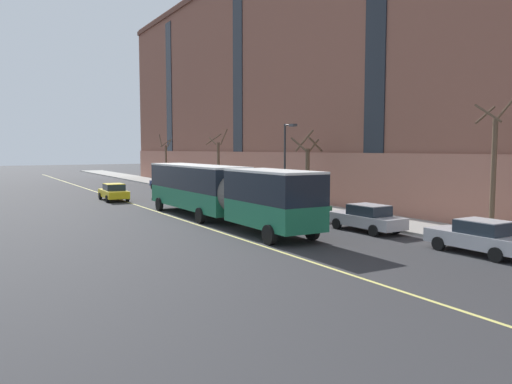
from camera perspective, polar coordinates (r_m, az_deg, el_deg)
The scene contains 18 objects.
ground_plane at distance 30.82m, azimuth -1.76°, elevation -3.82°, with size 260.00×260.00×0.00m, color #303033.
sidewalk at distance 38.02m, azimuth 7.61°, elevation -2.08°, with size 4.51×160.00×0.15m, color #9E9B93.
apartment_facade at distance 41.93m, azimuth 19.68°, elevation 14.72°, with size 15.20×110.00×24.07m.
city_bus at distance 31.95m, azimuth -4.22°, elevation 0.24°, with size 2.97×19.11×3.58m.
parked_car_champagne_0 at distance 48.62m, azimuth -6.25°, elevation 0.30°, with size 2.01×4.56×1.56m.
parked_car_green_2 at distance 34.26m, azimuth 5.21°, elevation -1.63°, with size 1.98×4.58×1.56m.
parked_car_navy_3 at distance 41.41m, azimuth -1.87°, elevation -0.48°, with size 2.05×4.38×1.56m.
parked_car_navy_4 at distance 58.86m, azimuth -10.45°, elevation 1.05°, with size 2.10×4.74×1.56m.
parked_car_silver_5 at distance 24.41m, azimuth 24.19°, elevation -4.70°, with size 1.97×4.67×1.56m.
parked_car_silver_6 at distance 29.06m, azimuth 12.52°, elevation -2.90°, with size 2.03×4.84×1.56m.
taxi_cab at distance 47.17m, azimuth -15.96°, elevation -0.00°, with size 2.10×4.84×1.56m.
street_tree_near_corner at distance 28.00m, azimuth 25.48°, elevation 2.35°, with size 1.55×1.55×7.20m.
street_tree_mid_block at distance 39.22m, azimuth 5.90°, elevation 2.60°, with size 2.06×2.00×6.07m.
street_tree_far_uptown at distance 52.95m, azimuth -4.34°, elevation 3.43°, with size 1.92×1.85×6.65m.
street_tree_far_downtown at distance 67.59m, azimuth -10.27°, elevation 3.56°, with size 1.59×1.48×6.50m.
street_lamp at distance 38.76m, azimuth 3.52°, elevation 4.14°, with size 0.36×1.48×6.49m.
fire_hydrant at distance 33.10m, azimuth 10.43°, elevation -2.43°, with size 0.42×0.24×0.72m.
lane_centerline at distance 32.54m, azimuth -7.78°, elevation -3.39°, with size 0.16×140.00×0.01m, color #E0D66B.
Camera 1 is at (-14.52, -26.78, 4.69)m, focal length 35.00 mm.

